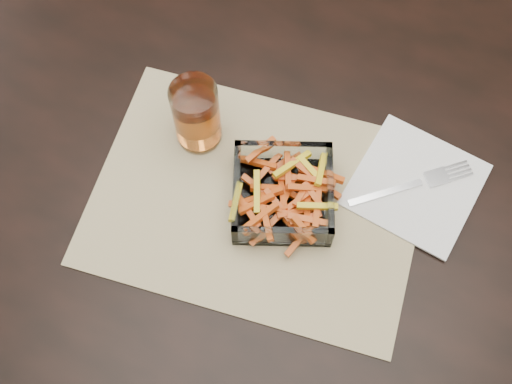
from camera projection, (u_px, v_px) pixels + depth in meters
dining_table at (304, 198)px, 1.00m from camera, size 1.60×0.90×0.75m
placemat at (256, 200)px, 0.90m from camera, size 0.49×0.38×0.00m
glass_bowl at (282, 195)px, 0.88m from camera, size 0.17×0.17×0.05m
tumbler at (197, 116)px, 0.89m from camera, size 0.07×0.07×0.12m
napkin at (416, 184)px, 0.90m from camera, size 0.19×0.19×0.00m
fork at (415, 184)px, 0.90m from camera, size 0.15×0.13×0.00m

